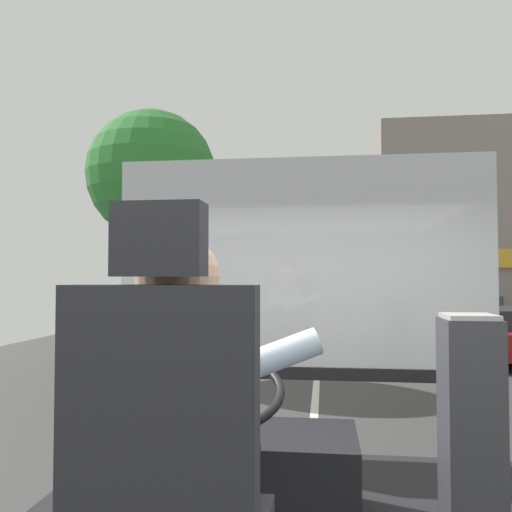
{
  "coord_description": "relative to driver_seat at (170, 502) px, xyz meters",
  "views": [
    {
      "loc": [
        0.15,
        -1.94,
        1.99
      ],
      "look_at": [
        -0.17,
        0.56,
        2.08
      ],
      "focal_mm": 37.39,
      "sensor_mm": 36.0,
      "label": 1
    }
  ],
  "objects": [
    {
      "name": "driver_seat",
      "position": [
        0.0,
        0.0,
        0.0
      ],
      "size": [
        0.48,
        0.48,
        1.33
      ],
      "color": "black",
      "rests_on": "bus_floor"
    },
    {
      "name": "shop_building",
      "position": [
        7.04,
        18.88,
        2.21
      ],
      "size": [
        9.47,
        4.9,
        7.23
      ],
      "color": "gray",
      "rests_on": "ground"
    },
    {
      "name": "steering_console",
      "position": [
        -0.0,
        1.2,
        -0.35
      ],
      "size": [
        1.1,
        0.95,
        0.79
      ],
      "color": "black",
      "rests_on": "bus_floor"
    },
    {
      "name": "fare_box",
      "position": [
        1.02,
        1.05,
        -0.08
      ],
      "size": [
        0.23,
        0.26,
        0.99
      ],
      "color": "#333338",
      "rests_on": "bus_floor"
    },
    {
      "name": "windshield_panel",
      "position": [
        0.25,
        2.2,
        0.48
      ],
      "size": [
        2.5,
        0.08,
        1.48
      ],
      "color": "silver"
    },
    {
      "name": "bus_driver",
      "position": [
        -0.0,
        0.12,
        0.19
      ],
      "size": [
        0.8,
        0.62,
        0.8
      ],
      "color": "black",
      "rests_on": "driver_seat"
    },
    {
      "name": "street_tree",
      "position": [
        -3.1,
        9.12,
        2.63
      ],
      "size": [
        2.63,
        2.63,
        5.39
      ],
      "color": "#4C3828",
      "rests_on": "ground"
    },
    {
      "name": "ground",
      "position": [
        0.25,
        9.38,
        -1.43
      ],
      "size": [
        18.0,
        44.0,
        0.06
      ],
      "color": "#3A3A3A"
    },
    {
      "name": "parked_car_blue",
      "position": [
        4.89,
        21.71,
        -0.67
      ],
      "size": [
        1.84,
        3.99,
        1.44
      ],
      "color": "navy",
      "rests_on": "ground"
    },
    {
      "name": "parked_car_red",
      "position": [
        4.65,
        11.95,
        -0.77
      ],
      "size": [
        2.03,
        4.08,
        1.24
      ],
      "color": "maroon",
      "rests_on": "ground"
    },
    {
      "name": "parked_car_white",
      "position": [
        5.05,
        16.99,
        -0.7
      ],
      "size": [
        1.87,
        4.25,
        1.38
      ],
      "color": "silver",
      "rests_on": "ground"
    }
  ]
}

